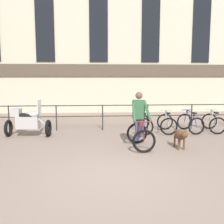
{
  "coord_description": "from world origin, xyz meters",
  "views": [
    {
      "loc": [
        -0.42,
        -5.42,
        2.14
      ],
      "look_at": [
        0.21,
        2.86,
        1.05
      ],
      "focal_mm": 42.0,
      "sensor_mm": 36.0,
      "label": 1
    }
  ],
  "objects_px": {
    "parked_bicycle_mid_right": "(190,123)",
    "parked_bicycle_mid_left": "(167,123)",
    "parked_bicycle_far_end": "(213,123)",
    "cyclist_with_bike": "(140,123)",
    "parked_bicycle_near_lamp": "(143,124)",
    "dog": "(180,135)",
    "parked_motorcycle": "(28,121)"
  },
  "relations": [
    {
      "from": "cyclist_with_bike",
      "to": "parked_bicycle_mid_right",
      "type": "relative_size",
      "value": 1.46
    },
    {
      "from": "parked_motorcycle",
      "to": "parked_bicycle_far_end",
      "type": "relative_size",
      "value": 1.37
    },
    {
      "from": "cyclist_with_bike",
      "to": "dog",
      "type": "bearing_deg",
      "value": -17.52
    },
    {
      "from": "dog",
      "to": "parked_bicycle_far_end",
      "type": "distance_m",
      "value": 3.27
    },
    {
      "from": "parked_motorcycle",
      "to": "parked_bicycle_mid_right",
      "type": "relative_size",
      "value": 1.41
    },
    {
      "from": "dog",
      "to": "parked_bicycle_mid_left",
      "type": "xyz_separation_m",
      "value": [
        0.29,
        2.43,
        -0.06
      ]
    },
    {
      "from": "parked_bicycle_mid_right",
      "to": "parked_bicycle_far_end",
      "type": "bearing_deg",
      "value": 175.24
    },
    {
      "from": "parked_bicycle_mid_right",
      "to": "parked_bicycle_mid_left",
      "type": "bearing_deg",
      "value": -4.77
    },
    {
      "from": "cyclist_with_bike",
      "to": "parked_bicycle_far_end",
      "type": "height_order",
      "value": "cyclist_with_bike"
    },
    {
      "from": "dog",
      "to": "parked_bicycle_mid_left",
      "type": "height_order",
      "value": "parked_bicycle_mid_left"
    },
    {
      "from": "cyclist_with_bike",
      "to": "dog",
      "type": "xyz_separation_m",
      "value": [
        1.18,
        -0.36,
        -0.35
      ]
    },
    {
      "from": "dog",
      "to": "parked_motorcycle",
      "type": "relative_size",
      "value": 0.57
    },
    {
      "from": "cyclist_with_bike",
      "to": "parked_bicycle_near_lamp",
      "type": "height_order",
      "value": "cyclist_with_bike"
    },
    {
      "from": "dog",
      "to": "parked_bicycle_far_end",
      "type": "height_order",
      "value": "parked_bicycle_far_end"
    },
    {
      "from": "parked_bicycle_near_lamp",
      "to": "parked_bicycle_far_end",
      "type": "distance_m",
      "value": 2.84
    },
    {
      "from": "cyclist_with_bike",
      "to": "parked_bicycle_near_lamp",
      "type": "distance_m",
      "value": 2.17
    },
    {
      "from": "parked_bicycle_near_lamp",
      "to": "parked_bicycle_mid_right",
      "type": "relative_size",
      "value": 1.0
    },
    {
      "from": "parked_motorcycle",
      "to": "parked_bicycle_near_lamp",
      "type": "relative_size",
      "value": 1.41
    },
    {
      "from": "dog",
      "to": "parked_bicycle_far_end",
      "type": "bearing_deg",
      "value": 44.85
    },
    {
      "from": "parked_bicycle_far_end",
      "to": "parked_motorcycle",
      "type": "bearing_deg",
      "value": 10.85
    },
    {
      "from": "parked_bicycle_near_lamp",
      "to": "parked_bicycle_far_end",
      "type": "bearing_deg",
      "value": -175.71
    },
    {
      "from": "parked_bicycle_mid_left",
      "to": "parked_bicycle_far_end",
      "type": "height_order",
      "value": "same"
    },
    {
      "from": "dog",
      "to": "parked_motorcycle",
      "type": "bearing_deg",
      "value": 154.26
    },
    {
      "from": "parked_motorcycle",
      "to": "parked_bicycle_far_end",
      "type": "height_order",
      "value": "parked_motorcycle"
    },
    {
      "from": "parked_bicycle_near_lamp",
      "to": "parked_motorcycle",
      "type": "bearing_deg",
      "value": 9.06
    },
    {
      "from": "parked_bicycle_mid_right",
      "to": "parked_bicycle_far_end",
      "type": "xyz_separation_m",
      "value": [
        0.95,
        0.0,
        0.0
      ]
    },
    {
      "from": "parked_bicycle_near_lamp",
      "to": "parked_bicycle_mid_left",
      "type": "xyz_separation_m",
      "value": [
        0.95,
        0.0,
        0.0
      ]
    },
    {
      "from": "parked_bicycle_near_lamp",
      "to": "parked_bicycle_mid_right",
      "type": "xyz_separation_m",
      "value": [
        1.9,
        0.0,
        0.0
      ]
    },
    {
      "from": "cyclist_with_bike",
      "to": "parked_bicycle_mid_right",
      "type": "bearing_deg",
      "value": 39.92
    },
    {
      "from": "parked_motorcycle",
      "to": "parked_bicycle_mid_left",
      "type": "xyz_separation_m",
      "value": [
        5.27,
        0.36,
        -0.2
      ]
    },
    {
      "from": "parked_bicycle_near_lamp",
      "to": "parked_bicycle_far_end",
      "type": "height_order",
      "value": "same"
    },
    {
      "from": "dog",
      "to": "parked_bicycle_far_end",
      "type": "relative_size",
      "value": 0.78
    }
  ]
}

